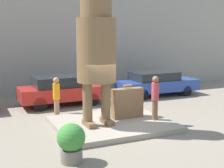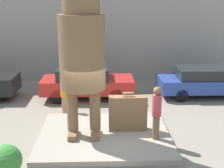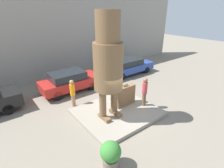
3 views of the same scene
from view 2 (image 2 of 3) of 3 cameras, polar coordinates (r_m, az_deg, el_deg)
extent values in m
plane|color=gray|center=(10.69, -1.39, -9.90)|extent=(60.00, 60.00, 0.00)
cube|color=gray|center=(10.65, -1.40, -9.42)|extent=(4.35, 3.74, 0.20)
cube|color=gray|center=(17.65, -1.78, 11.61)|extent=(28.00, 0.60, 6.69)
cube|color=brown|center=(10.42, -7.16, -9.02)|extent=(0.28, 0.82, 0.18)
cube|color=brown|center=(10.38, -3.08, -9.02)|extent=(0.28, 0.82, 0.18)
cylinder|color=brown|center=(10.22, -7.26, -4.62)|extent=(0.36, 0.36, 1.43)
cylinder|color=brown|center=(10.18, -3.14, -4.60)|extent=(0.36, 0.36, 1.43)
cylinder|color=brown|center=(9.70, -5.48, 5.79)|extent=(1.43, 1.43, 2.31)
cube|color=brown|center=(10.64, 2.89, -5.36)|extent=(1.29, 0.37, 1.20)
cylinder|color=brown|center=(10.41, 2.94, -1.77)|extent=(0.36, 0.11, 0.11)
cylinder|color=brown|center=(10.17, 8.03, -7.83)|extent=(0.23, 0.23, 0.78)
cylinder|color=#B23D42|center=(9.89, 8.20, -3.90)|extent=(0.30, 0.30, 0.70)
sphere|color=brown|center=(9.74, 8.31, -1.25)|extent=(0.26, 0.26, 0.26)
cylinder|color=black|center=(16.19, -19.17, -0.56)|extent=(0.63, 0.18, 0.63)
cube|color=#B2231E|center=(14.60, -4.46, -0.10)|extent=(4.23, 1.81, 0.64)
cube|color=#1E2328|center=(14.46, -5.35, 2.07)|extent=(2.32, 1.63, 0.51)
cylinder|color=black|center=(15.47, 0.54, -0.36)|extent=(0.65, 0.18, 0.65)
cylinder|color=black|center=(13.91, 0.83, -2.24)|extent=(0.65, 0.18, 0.65)
cylinder|color=black|center=(15.58, -9.14, -0.45)|extent=(0.65, 0.18, 0.65)
cylinder|color=black|center=(14.03, -9.93, -2.32)|extent=(0.65, 0.18, 0.65)
cube|color=#284293|center=(15.56, 17.17, 0.09)|extent=(4.70, 1.85, 0.62)
cube|color=#1E2328|center=(15.35, 16.51, 2.06)|extent=(2.59, 1.67, 0.48)
cylinder|color=black|center=(16.01, 11.19, -0.21)|extent=(0.60, 0.18, 0.60)
cylinder|color=black|center=(14.46, 12.66, -2.04)|extent=(0.60, 0.18, 0.60)
sphere|color=#387F33|center=(8.36, -18.82, -13.08)|extent=(0.80, 0.80, 0.80)
cylinder|color=#A87A56|center=(12.73, -8.64, -3.87)|extent=(0.22, 0.22, 0.78)
cylinder|color=orange|center=(12.50, -8.78, -0.70)|extent=(0.29, 0.29, 0.69)
sphere|color=#A87A56|center=(12.38, -8.87, 1.41)|extent=(0.26, 0.26, 0.26)
camera|label=1|loc=(5.05, -99.65, -15.77)|focal=50.00mm
camera|label=3|loc=(6.21, -64.65, 15.40)|focal=28.00mm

